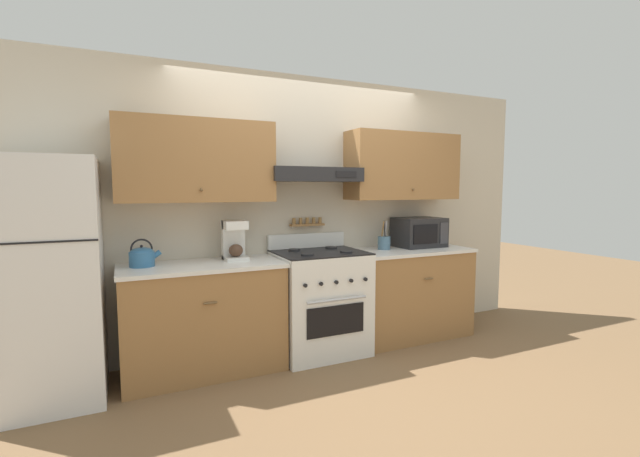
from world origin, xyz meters
TOP-DOWN VIEW (x-y plane):
  - ground_plane at (0.00, 0.00)m, footprint 16.00×16.00m
  - wall_back at (-0.01, 0.58)m, footprint 5.20×0.46m
  - counter_left at (-1.03, 0.32)m, footprint 1.28×0.63m
  - counter_right at (1.01, 0.32)m, footprint 1.23×0.63m
  - stove_range at (-0.00, 0.29)m, footprint 0.78×0.67m
  - refrigerator at (-2.10, 0.27)m, footprint 0.69×0.70m
  - tea_kettle at (-1.48, 0.39)m, footprint 0.24×0.19m
  - coffee_maker at (-0.75, 0.42)m, footprint 0.19×0.22m
  - microwave at (1.19, 0.41)m, footprint 0.49×0.36m
  - utensil_crock at (0.75, 0.39)m, footprint 0.12×0.12m

SIDE VIEW (x-z plane):
  - ground_plane at x=0.00m, z-range 0.00..0.00m
  - counter_left at x=-1.03m, z-range 0.00..0.89m
  - counter_right at x=1.01m, z-range 0.00..0.89m
  - stove_range at x=0.00m, z-range -0.06..1.00m
  - refrigerator at x=-2.10m, z-range 0.00..1.71m
  - utensil_crock at x=0.75m, z-range 0.82..1.10m
  - tea_kettle at x=-1.48m, z-range 0.86..1.08m
  - microwave at x=1.19m, z-range 0.89..1.19m
  - coffee_maker at x=-0.75m, z-range 0.89..1.23m
  - wall_back at x=-0.01m, z-range 0.15..2.70m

